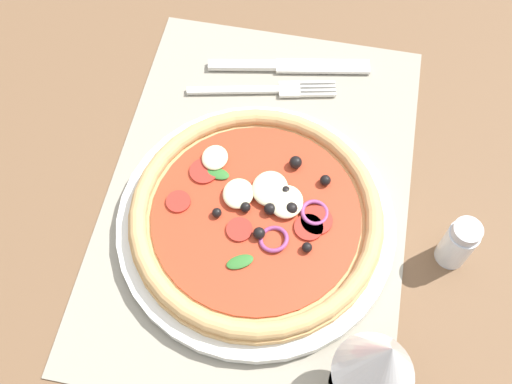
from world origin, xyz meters
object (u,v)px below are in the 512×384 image
at_px(pizza, 256,215).
at_px(wine_glass, 381,363).
at_px(fork, 270,90).
at_px(pepper_shaker, 458,243).
at_px(knife, 291,66).
at_px(plate, 256,223).

relative_size(pizza, wine_glass, 1.79).
distance_m(fork, pepper_shaker, 0.29).
distance_m(knife, pepper_shaker, 0.30).
height_order(plate, pepper_shaker, pepper_shaker).
height_order(plate, knife, plate).
bearing_deg(pepper_shaker, knife, -136.19).
relative_size(fork, wine_glass, 1.20).
bearing_deg(wine_glass, knife, -160.48).
relative_size(pizza, knife, 1.33).
bearing_deg(plate, fork, -174.26).
bearing_deg(knife, pepper_shaker, -56.61).
height_order(plate, wine_glass, wine_glass).
xyz_separation_m(pizza, wine_glass, (0.15, 0.13, 0.07)).
distance_m(plate, pepper_shaker, 0.21).
height_order(pizza, wine_glass, wine_glass).
distance_m(fork, wine_glass, 0.37).
xyz_separation_m(plate, pizza, (-0.00, 0.00, 0.02)).
relative_size(wine_glass, pepper_shaker, 2.22).
height_order(plate, fork, plate).
distance_m(wine_glass, pepper_shaker, 0.18).
height_order(pizza, knife, pizza).
distance_m(pizza, fork, 0.18).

